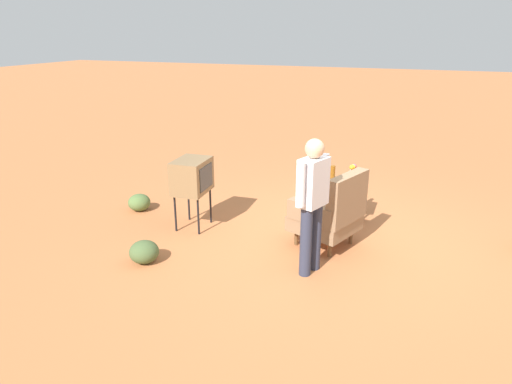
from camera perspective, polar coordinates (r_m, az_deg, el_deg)
ground_plane at (r=6.51m, az=9.23°, el=-5.86°), size 60.00×60.00×0.00m
armchair at (r=6.12m, az=9.38°, el=-2.47°), size 0.99×1.00×1.06m
side_table at (r=7.04m, az=10.89°, el=0.47°), size 0.56×0.56×0.59m
tv_on_stand at (r=6.62m, az=-7.98°, el=1.93°), size 0.62×0.48×1.03m
person_standing at (r=5.29m, az=7.03°, el=-0.85°), size 0.54×0.33×1.64m
bottle_tall_amber at (r=6.84m, az=9.50°, el=2.04°), size 0.07×0.07×0.30m
soda_can_red at (r=6.90m, az=12.54°, el=1.23°), size 0.07×0.07×0.12m
flower_vase at (r=7.06m, az=11.93°, el=2.44°), size 0.15×0.09×0.27m
shrub_far at (r=5.95m, az=-13.74°, el=-7.24°), size 0.37×0.37×0.29m
shrub_lone at (r=7.62m, az=-14.31°, el=-1.26°), size 0.35×0.35×0.27m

